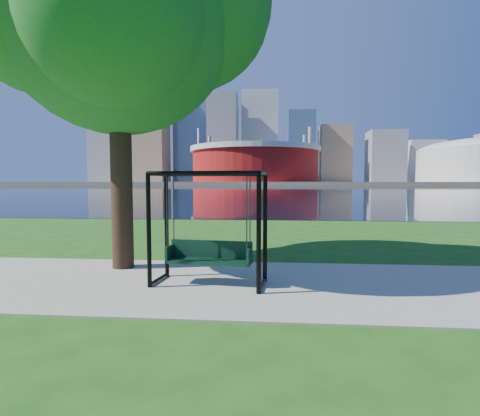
# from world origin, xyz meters

# --- Properties ---
(ground) EXTENTS (900.00, 900.00, 0.00)m
(ground) POSITION_xyz_m (0.00, 0.00, 0.00)
(ground) COLOR #1E5114
(ground) RESTS_ON ground
(path) EXTENTS (120.00, 4.00, 0.03)m
(path) POSITION_xyz_m (0.00, -0.50, 0.01)
(path) COLOR #9E937F
(path) RESTS_ON ground
(river) EXTENTS (900.00, 180.00, 0.02)m
(river) POSITION_xyz_m (0.00, 102.00, 0.01)
(river) COLOR black
(river) RESTS_ON ground
(far_bank) EXTENTS (900.00, 228.00, 2.00)m
(far_bank) POSITION_xyz_m (0.00, 306.00, 1.00)
(far_bank) COLOR #937F60
(far_bank) RESTS_ON ground
(stadium) EXTENTS (83.00, 83.00, 32.00)m
(stadium) POSITION_xyz_m (-10.00, 235.00, 14.23)
(stadium) COLOR maroon
(stadium) RESTS_ON far_bank
(skyline) EXTENTS (392.00, 66.00, 96.50)m
(skyline) POSITION_xyz_m (-4.27, 319.39, 35.89)
(skyline) COLOR gray
(skyline) RESTS_ON far_bank
(swing) EXTENTS (2.28, 1.19, 2.24)m
(swing) POSITION_xyz_m (-0.41, -0.57, 1.08)
(swing) COLOR black
(swing) RESTS_ON ground
(park_tree) EXTENTS (6.94, 6.26, 8.61)m
(park_tree) POSITION_xyz_m (-2.73, 0.75, 5.98)
(park_tree) COLOR black
(park_tree) RESTS_ON ground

